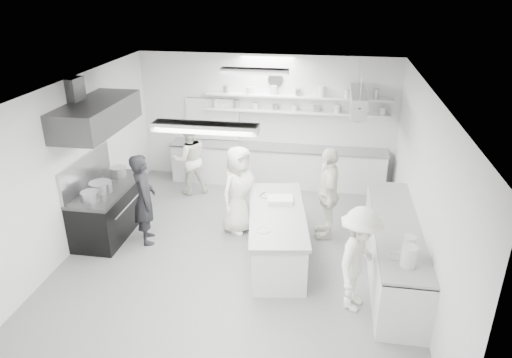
% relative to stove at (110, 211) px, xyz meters
% --- Properties ---
extents(floor, '(6.00, 7.00, 0.02)m').
position_rel_stove_xyz_m(floor, '(2.60, -0.40, -0.46)').
color(floor, gray).
rests_on(floor, ground).
extents(ceiling, '(6.00, 7.00, 0.02)m').
position_rel_stove_xyz_m(ceiling, '(2.60, -0.40, 2.56)').
color(ceiling, white).
rests_on(ceiling, wall_back).
extents(wall_back, '(6.00, 0.04, 3.00)m').
position_rel_stove_xyz_m(wall_back, '(2.60, 3.10, 1.05)').
color(wall_back, silver).
rests_on(wall_back, floor).
extents(wall_front, '(6.00, 0.04, 3.00)m').
position_rel_stove_xyz_m(wall_front, '(2.60, -3.90, 1.05)').
color(wall_front, silver).
rests_on(wall_front, floor).
extents(wall_left, '(0.04, 7.00, 3.00)m').
position_rel_stove_xyz_m(wall_left, '(-0.40, -0.40, 1.05)').
color(wall_left, silver).
rests_on(wall_left, floor).
extents(wall_right, '(0.04, 7.00, 3.00)m').
position_rel_stove_xyz_m(wall_right, '(5.60, -0.40, 1.05)').
color(wall_right, silver).
rests_on(wall_right, floor).
extents(stove, '(0.80, 1.80, 0.90)m').
position_rel_stove_xyz_m(stove, '(0.00, 0.00, 0.00)').
color(stove, black).
rests_on(stove, floor).
extents(exhaust_hood, '(0.85, 2.00, 0.50)m').
position_rel_stove_xyz_m(exhaust_hood, '(0.00, -0.00, 1.90)').
color(exhaust_hood, '#3D3D3D').
rests_on(exhaust_hood, wall_left).
extents(back_counter, '(5.00, 0.60, 0.92)m').
position_rel_stove_xyz_m(back_counter, '(2.90, 2.80, 0.01)').
color(back_counter, silver).
rests_on(back_counter, floor).
extents(shelf_lower, '(4.20, 0.26, 0.04)m').
position_rel_stove_xyz_m(shelf_lower, '(3.30, 2.97, 1.30)').
color(shelf_lower, silver).
rests_on(shelf_lower, wall_back).
extents(shelf_upper, '(4.20, 0.26, 0.04)m').
position_rel_stove_xyz_m(shelf_upper, '(3.30, 2.97, 1.65)').
color(shelf_upper, silver).
rests_on(shelf_upper, wall_back).
extents(pass_through_window, '(1.30, 0.04, 1.00)m').
position_rel_stove_xyz_m(pass_through_window, '(1.30, 3.08, 1.00)').
color(pass_through_window, black).
rests_on(pass_through_window, wall_back).
extents(wall_clock, '(0.32, 0.05, 0.32)m').
position_rel_stove_xyz_m(wall_clock, '(2.80, 3.06, 2.00)').
color(wall_clock, white).
rests_on(wall_clock, wall_back).
extents(right_counter, '(0.74, 3.30, 0.94)m').
position_rel_stove_xyz_m(right_counter, '(5.25, -0.60, 0.02)').
color(right_counter, silver).
rests_on(right_counter, floor).
extents(pot_rack, '(0.30, 1.60, 0.40)m').
position_rel_stove_xyz_m(pot_rack, '(4.60, 2.00, 1.85)').
color(pot_rack, '#A1A2A3').
rests_on(pot_rack, ceiling).
extents(light_fixture_front, '(1.30, 0.25, 0.10)m').
position_rel_stove_xyz_m(light_fixture_front, '(2.60, -2.20, 2.49)').
color(light_fixture_front, silver).
rests_on(light_fixture_front, ceiling).
extents(light_fixture_rear, '(1.30, 0.25, 0.10)m').
position_rel_stove_xyz_m(light_fixture_rear, '(2.60, 1.40, 2.49)').
color(light_fixture_rear, silver).
rests_on(light_fixture_rear, ceiling).
extents(prep_island, '(1.21, 2.42, 0.85)m').
position_rel_stove_xyz_m(prep_island, '(3.29, -0.38, -0.02)').
color(prep_island, silver).
rests_on(prep_island, floor).
extents(stove_pot, '(0.40, 0.40, 0.23)m').
position_rel_stove_xyz_m(stove_pot, '(0.00, -0.20, 0.58)').
color(stove_pot, '#A1A2A3').
rests_on(stove_pot, stove).
extents(cook_stove, '(0.63, 0.75, 1.73)m').
position_rel_stove_xyz_m(cook_stove, '(0.82, -0.20, 0.42)').
color(cook_stove, black).
rests_on(cook_stove, floor).
extents(cook_back, '(1.00, 0.94, 1.65)m').
position_rel_stove_xyz_m(cook_back, '(1.01, 2.00, 0.37)').
color(cook_back, white).
rests_on(cook_back, floor).
extents(cook_island_left, '(0.93, 1.01, 1.73)m').
position_rel_stove_xyz_m(cook_island_left, '(2.45, 0.48, 0.42)').
color(cook_island_left, white).
rests_on(cook_island_left, floor).
extents(cook_island_right, '(0.48, 1.06, 1.79)m').
position_rel_stove_xyz_m(cook_island_right, '(4.13, 0.55, 0.44)').
color(cook_island_right, white).
rests_on(cook_island_right, floor).
extents(cook_right, '(0.94, 1.22, 1.66)m').
position_rel_stove_xyz_m(cook_right, '(4.62, -1.52, 0.38)').
color(cook_right, white).
rests_on(cook_right, floor).
extents(bowl_island_a, '(0.34, 0.34, 0.06)m').
position_rel_stove_xyz_m(bowl_island_a, '(3.03, 0.23, 0.43)').
color(bowl_island_a, '#A1A2A3').
rests_on(bowl_island_a, prep_island).
extents(bowl_island_b, '(0.22, 0.22, 0.06)m').
position_rel_stove_xyz_m(bowl_island_b, '(3.15, -1.04, 0.43)').
color(bowl_island_b, silver).
rests_on(bowl_island_b, prep_island).
extents(bowl_right, '(0.28, 0.28, 0.05)m').
position_rel_stove_xyz_m(bowl_right, '(5.13, -1.58, 0.52)').
color(bowl_right, silver).
rests_on(bowl_right, right_counter).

